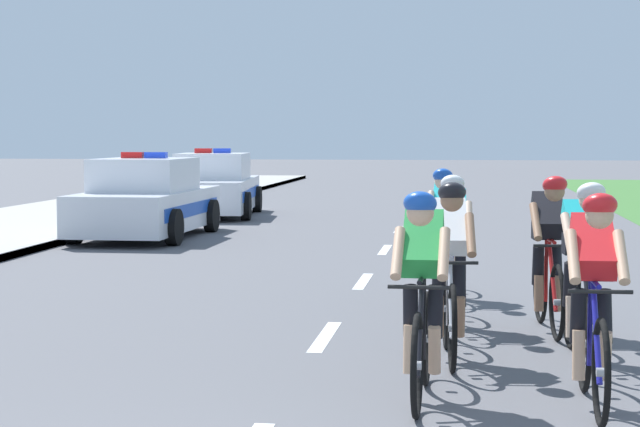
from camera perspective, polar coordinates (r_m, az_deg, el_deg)
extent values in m
cube|color=#9E9E99|center=(19.48, -13.61, -1.48)|extent=(0.16, 60.00, 0.13)
cube|color=white|center=(10.57, 0.27, -6.34)|extent=(0.14, 1.60, 0.01)
cube|color=white|center=(14.50, 2.24, -3.50)|extent=(0.14, 1.60, 0.01)
cube|color=white|center=(18.46, 3.36, -1.87)|extent=(0.14, 1.60, 0.01)
cube|color=white|center=(22.44, 4.09, -0.82)|extent=(0.14, 1.60, 0.01)
cube|color=white|center=(26.42, 4.59, -0.08)|extent=(0.14, 1.60, 0.01)
torus|color=black|center=(7.56, 5.01, -7.80)|extent=(0.06, 0.72, 0.72)
cylinder|color=#99999E|center=(7.56, 5.01, -7.80)|extent=(0.06, 0.06, 0.06)
torus|color=black|center=(8.54, 5.48, -6.42)|extent=(0.06, 0.72, 0.72)
cylinder|color=#99999E|center=(8.54, 5.48, -6.42)|extent=(0.06, 0.06, 0.06)
cylinder|color=black|center=(7.91, 5.27, -3.31)|extent=(0.05, 0.55, 0.04)
cylinder|color=black|center=(7.79, 5.16, -5.84)|extent=(0.05, 0.48, 0.63)
cylinder|color=black|center=(8.15, 5.34, -5.25)|extent=(0.04, 0.04, 0.65)
cylinder|color=black|center=(7.57, 5.09, -3.80)|extent=(0.42, 0.04, 0.03)
cube|color=black|center=(8.10, 5.36, -2.85)|extent=(0.11, 0.22, 0.05)
cube|color=green|center=(7.96, 5.31, -1.53)|extent=(0.29, 0.55, 0.47)
cube|color=black|center=(8.09, 5.36, -2.58)|extent=(0.29, 0.21, 0.18)
cylinder|color=black|center=(8.08, 5.96, -5.05)|extent=(0.12, 0.23, 0.40)
cylinder|color=tan|center=(8.05, 5.91, -7.00)|extent=(0.09, 0.16, 0.36)
cylinder|color=black|center=(8.09, 4.68, -5.03)|extent=(0.11, 0.17, 0.40)
cylinder|color=tan|center=(8.06, 4.63, -6.97)|extent=(0.09, 0.12, 0.36)
cylinder|color=tan|center=(7.74, 6.39, -2.07)|extent=(0.09, 0.40, 0.35)
cylinder|color=tan|center=(7.76, 4.03, -2.03)|extent=(0.09, 0.40, 0.35)
sphere|color=tan|center=(7.64, 5.18, 0.05)|extent=(0.19, 0.19, 0.19)
ellipsoid|color=blue|center=(7.62, 5.18, 0.53)|extent=(0.24, 0.32, 0.24)
torus|color=black|center=(7.55, 14.25, -7.92)|extent=(0.05, 0.72, 0.72)
cylinder|color=#99999E|center=(7.55, 14.25, -7.92)|extent=(0.06, 0.06, 0.06)
torus|color=black|center=(8.52, 13.43, -6.53)|extent=(0.05, 0.72, 0.72)
cylinder|color=#99999E|center=(8.52, 13.43, -6.53)|extent=(0.06, 0.06, 0.06)
cylinder|color=#1E1E99|center=(7.90, 13.92, -3.43)|extent=(0.04, 0.55, 0.04)
cylinder|color=#1E1E99|center=(7.78, 14.03, -5.96)|extent=(0.04, 0.48, 0.63)
cylinder|color=#1E1E99|center=(8.14, 13.72, -5.37)|extent=(0.04, 0.04, 0.65)
cylinder|color=black|center=(7.56, 14.23, -3.92)|extent=(0.42, 0.03, 0.03)
cube|color=black|center=(8.09, 13.76, -2.96)|extent=(0.10, 0.22, 0.05)
cube|color=red|center=(7.95, 13.89, -1.64)|extent=(0.28, 0.55, 0.45)
cube|color=black|center=(8.08, 13.77, -2.69)|extent=(0.28, 0.20, 0.18)
cylinder|color=black|center=(8.08, 14.41, -5.15)|extent=(0.11, 0.22, 0.40)
cylinder|color=tan|center=(8.05, 14.45, -7.10)|extent=(0.09, 0.15, 0.36)
cylinder|color=black|center=(8.06, 13.14, -5.16)|extent=(0.11, 0.17, 0.40)
cylinder|color=tan|center=(8.03, 13.16, -7.11)|extent=(0.09, 0.12, 0.36)
cylinder|color=tan|center=(7.76, 15.24, -2.17)|extent=(0.08, 0.40, 0.35)
cylinder|color=tan|center=(7.72, 12.89, -2.16)|extent=(0.08, 0.40, 0.35)
sphere|color=tan|center=(7.63, 14.18, -0.07)|extent=(0.19, 0.19, 0.19)
ellipsoid|color=red|center=(7.61, 14.20, 0.41)|extent=(0.23, 0.32, 0.24)
torus|color=black|center=(9.00, 6.82, -5.88)|extent=(0.09, 0.73, 0.72)
cylinder|color=#99999E|center=(9.00, 6.82, -5.88)|extent=(0.06, 0.06, 0.06)
torus|color=black|center=(9.99, 6.51, -4.89)|extent=(0.09, 0.73, 0.72)
cylinder|color=#99999E|center=(9.99, 6.51, -4.89)|extent=(0.06, 0.06, 0.06)
cylinder|color=silver|center=(9.37, 6.70, -2.17)|extent=(0.07, 0.55, 0.04)
cylinder|color=silver|center=(9.24, 6.74, -4.28)|extent=(0.07, 0.48, 0.63)
cylinder|color=silver|center=(9.61, 6.63, -3.84)|extent=(0.04, 0.04, 0.65)
cylinder|color=black|center=(9.03, 6.82, -2.53)|extent=(0.42, 0.06, 0.03)
cube|color=black|center=(9.57, 6.64, -1.80)|extent=(0.11, 0.23, 0.05)
cube|color=white|center=(9.42, 6.69, -0.67)|extent=(0.31, 0.55, 0.47)
cube|color=black|center=(9.55, 6.65, -1.56)|extent=(0.29, 0.22, 0.18)
cylinder|color=black|center=(9.55, 7.19, -3.65)|extent=(0.12, 0.23, 0.40)
cylinder|color=#9E7051|center=(9.51, 7.20, -5.29)|extent=(0.10, 0.16, 0.36)
cylinder|color=black|center=(9.54, 6.10, -3.65)|extent=(0.12, 0.18, 0.40)
cylinder|color=#9E7051|center=(9.50, 6.11, -5.29)|extent=(0.10, 0.13, 0.36)
cylinder|color=#9E7051|center=(9.22, 7.75, -1.09)|extent=(0.10, 0.41, 0.35)
cylinder|color=#9E7051|center=(9.21, 5.76, -1.08)|extent=(0.10, 0.41, 0.35)
sphere|color=#9E7051|center=(9.11, 6.80, 0.68)|extent=(0.19, 0.19, 0.19)
ellipsoid|color=black|center=(9.09, 6.81, 1.09)|extent=(0.25, 0.33, 0.24)
torus|color=black|center=(9.20, 13.93, -5.76)|extent=(0.11, 0.72, 0.72)
cylinder|color=#99999E|center=(9.20, 13.93, -5.76)|extent=(0.07, 0.07, 0.06)
torus|color=black|center=(10.17, 12.78, -4.80)|extent=(0.11, 0.72, 0.72)
cylinder|color=#99999E|center=(10.17, 12.78, -4.80)|extent=(0.07, 0.07, 0.06)
cylinder|color=black|center=(9.57, 13.43, -2.12)|extent=(0.09, 0.55, 0.04)
cylinder|color=black|center=(9.44, 13.61, -4.19)|extent=(0.08, 0.48, 0.63)
cylinder|color=black|center=(9.80, 13.18, -3.76)|extent=(0.04, 0.04, 0.65)
cylinder|color=black|center=(9.23, 13.86, -2.48)|extent=(0.42, 0.07, 0.03)
cube|color=black|center=(9.76, 13.21, -1.76)|extent=(0.12, 0.23, 0.05)
cube|color=#19B2B7|center=(9.62, 13.37, -0.65)|extent=(0.33, 0.58, 0.44)
cube|color=black|center=(9.74, 13.23, -1.54)|extent=(0.30, 0.22, 0.18)
cylinder|color=black|center=(9.75, 13.77, -3.57)|extent=(0.13, 0.23, 0.40)
cylinder|color=beige|center=(9.71, 13.84, -5.18)|extent=(0.10, 0.16, 0.36)
cylinder|color=black|center=(9.72, 12.73, -3.58)|extent=(0.12, 0.18, 0.40)
cylinder|color=beige|center=(9.68, 12.79, -5.20)|extent=(0.10, 0.13, 0.36)
cylinder|color=beige|center=(9.44, 14.57, -1.06)|extent=(0.11, 0.41, 0.35)
cylinder|color=beige|center=(9.38, 12.66, -1.07)|extent=(0.11, 0.41, 0.35)
sphere|color=beige|center=(9.31, 13.75, 0.67)|extent=(0.19, 0.19, 0.19)
ellipsoid|color=white|center=(9.29, 13.77, 1.06)|extent=(0.26, 0.33, 0.24)
torus|color=black|center=(10.65, 6.80, -4.33)|extent=(0.06, 0.72, 0.72)
cylinder|color=#99999E|center=(10.65, 6.80, -4.33)|extent=(0.06, 0.06, 0.06)
torus|color=black|center=(11.64, 6.75, -3.62)|extent=(0.06, 0.72, 0.72)
cylinder|color=#99999E|center=(11.64, 6.75, -3.62)|extent=(0.06, 0.06, 0.06)
cylinder|color=#1E1E99|center=(11.03, 6.80, -1.23)|extent=(0.05, 0.55, 0.04)
cylinder|color=#1E1E99|center=(10.89, 6.79, -3.01)|extent=(0.05, 0.48, 0.63)
cylinder|color=#1E1E99|center=(11.26, 6.77, -2.67)|extent=(0.04, 0.04, 0.65)
cylinder|color=black|center=(10.68, 6.82, -1.51)|extent=(0.42, 0.04, 0.03)
cube|color=black|center=(11.23, 6.79, -0.93)|extent=(0.10, 0.22, 0.05)
cube|color=#19B2B7|center=(11.09, 6.80, 0.04)|extent=(0.29, 0.54, 0.47)
cube|color=black|center=(11.21, 6.79, -0.73)|extent=(0.28, 0.21, 0.18)
cylinder|color=black|center=(11.20, 7.24, -2.51)|extent=(0.11, 0.23, 0.40)
cylinder|color=beige|center=(11.15, 7.24, -3.90)|extent=(0.09, 0.16, 0.36)
cylinder|color=black|center=(11.20, 6.32, -2.50)|extent=(0.11, 0.17, 0.40)
cylinder|color=beige|center=(11.15, 6.31, -3.90)|extent=(0.09, 0.12, 0.36)
cylinder|color=beige|center=(10.88, 7.66, -0.31)|extent=(0.08, 0.40, 0.35)
cylinder|color=beige|center=(10.88, 5.97, -0.29)|extent=(0.08, 0.40, 0.35)
sphere|color=beige|center=(10.77, 6.83, 1.20)|extent=(0.19, 0.19, 0.19)
ellipsoid|color=white|center=(10.76, 6.84, 1.55)|extent=(0.24, 0.32, 0.24)
torus|color=black|center=(10.53, 12.10, -4.49)|extent=(0.11, 0.73, 0.72)
cylinder|color=#99999E|center=(10.53, 12.10, -4.49)|extent=(0.06, 0.06, 0.06)
torus|color=black|center=(11.51, 11.27, -3.75)|extent=(0.11, 0.73, 0.72)
cylinder|color=#99999E|center=(11.51, 11.27, -3.75)|extent=(0.06, 0.06, 0.06)
cylinder|color=#B21919|center=(10.91, 11.75, -1.35)|extent=(0.08, 0.55, 0.04)
cylinder|color=#B21919|center=(10.77, 11.87, -3.15)|extent=(0.08, 0.48, 0.63)
cylinder|color=#B21919|center=(11.14, 11.56, -2.81)|extent=(0.04, 0.04, 0.65)
cylinder|color=black|center=(10.56, 12.05, -1.63)|extent=(0.42, 0.06, 0.03)
cube|color=black|center=(11.10, 11.58, -1.04)|extent=(0.12, 0.23, 0.05)
cube|color=black|center=(10.96, 11.70, -0.06)|extent=(0.33, 0.57, 0.44)
cube|color=black|center=(11.09, 11.59, -0.84)|extent=(0.30, 0.22, 0.18)
cylinder|color=black|center=(11.09, 12.07, -2.64)|extent=(0.13, 0.23, 0.40)
cylinder|color=#9E7051|center=(11.04, 12.12, -4.04)|extent=(0.10, 0.16, 0.36)
cylinder|color=black|center=(11.06, 11.15, -2.64)|extent=(0.12, 0.18, 0.40)
cylinder|color=#9E7051|center=(11.01, 11.19, -4.05)|extent=(0.10, 0.13, 0.36)
cylinder|color=#9E7051|center=(10.78, 12.72, -0.41)|extent=(0.11, 0.41, 0.35)
cylinder|color=#9E7051|center=(10.73, 11.04, -0.41)|extent=(0.11, 0.41, 0.35)
sphere|color=#9E7051|center=(10.65, 11.98, 1.11)|extent=(0.19, 0.19, 0.19)
ellipsoid|color=red|center=(10.64, 11.99, 1.46)|extent=(0.26, 0.33, 0.24)
torus|color=black|center=(12.63, 6.21, -3.01)|extent=(0.10, 0.73, 0.72)
cylinder|color=#99999E|center=(12.63, 6.21, -3.01)|extent=(0.06, 0.06, 0.06)
torus|color=black|center=(13.62, 6.62, -2.50)|extent=(0.10, 0.73, 0.72)
cylinder|color=#99999E|center=(13.62, 6.62, -2.50)|extent=(0.06, 0.06, 0.06)
cylinder|color=silver|center=(13.02, 6.42, -0.42)|extent=(0.08, 0.55, 0.04)
cylinder|color=silver|center=(12.88, 6.34, -1.91)|extent=(0.08, 0.48, 0.63)
cylinder|color=silver|center=(13.24, 6.49, -1.66)|extent=(0.04, 0.04, 0.65)
cylinder|color=black|center=(12.67, 6.27, -0.63)|extent=(0.42, 0.06, 0.03)
cube|color=black|center=(13.21, 6.50, -0.18)|extent=(0.12, 0.23, 0.05)
cube|color=#19B2B7|center=(13.08, 6.46, 0.66)|extent=(0.32, 0.56, 0.46)
cube|color=black|center=(13.20, 6.50, -0.01)|extent=(0.29, 0.22, 0.18)
cylinder|color=black|center=(13.17, 6.86, -1.52)|extent=(0.13, 0.23, 0.40)
cylinder|color=beige|center=(13.12, 6.82, -2.70)|extent=(0.10, 0.16, 0.36)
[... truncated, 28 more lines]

